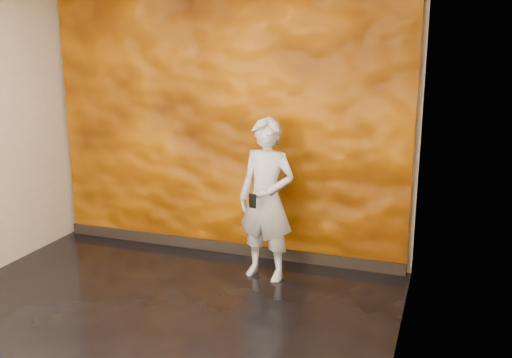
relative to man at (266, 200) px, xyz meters
The scene contains 5 objects.
room 1.70m from the man, 113.99° to the right, with size 4.02×4.02×2.81m.
feature_wall 1.01m from the man, 141.64° to the left, with size 3.90×0.06×2.75m, color #BF6200.
baseboard 1.08m from the man, 143.89° to the left, with size 3.90×0.04×0.12m, color black.
man is the anchor object (origin of this frame).
phone 0.24m from the man, 104.71° to the right, with size 0.07×0.01×0.14m, color black.
Camera 1 is at (2.29, -3.54, 2.29)m, focal length 40.00 mm.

